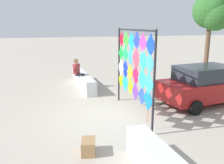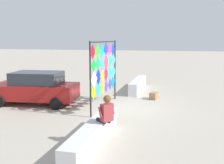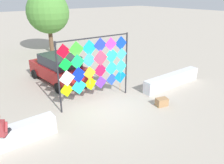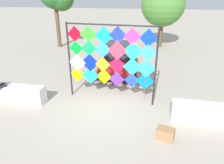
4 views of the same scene
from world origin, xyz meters
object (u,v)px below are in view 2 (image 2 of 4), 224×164
Objects in this scene: parked_car at (36,88)px; cardboard_box_large at (154,96)px; seated_vendor at (105,115)px; kite_display_rack at (104,68)px.

parked_car is 6.06m from cardboard_box_large.
seated_vendor is 2.95× the size of cardboard_box_large.
seated_vendor is 0.36× the size of parked_car.
kite_display_rack reaches higher than seated_vendor.
parked_car reaches higher than cardboard_box_large.
seated_vendor is at bearing 171.95° from cardboard_box_large.
parked_car is at bearing 113.53° from cardboard_box_large.
cardboard_box_large is (6.40, -0.90, -0.73)m from seated_vendor.
cardboard_box_large is at bearing -66.47° from parked_car.
kite_display_rack is 3.44m from cardboard_box_large.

